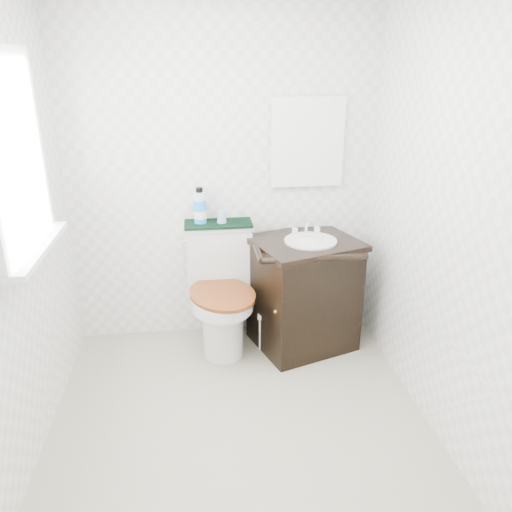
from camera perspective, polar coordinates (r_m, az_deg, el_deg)
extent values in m
plane|color=#A59F85|center=(3.05, -1.68, -19.32)|extent=(2.40, 2.40, 0.00)
plane|color=white|center=(3.59, -3.76, 8.74)|extent=(2.40, 0.00, 2.40)
plane|color=white|center=(1.37, 2.76, -13.87)|extent=(2.40, 0.00, 2.40)
plane|color=white|center=(2.59, -27.01, 1.31)|extent=(0.00, 2.40, 2.40)
plane|color=white|center=(2.76, 21.48, 3.30)|extent=(0.00, 2.40, 2.40)
cube|color=white|center=(2.73, -26.00, 10.08)|extent=(0.02, 0.70, 0.90)
cube|color=silver|center=(3.60, 5.89, 12.76)|extent=(0.50, 0.02, 0.60)
cylinder|color=silver|center=(3.59, -3.80, -8.09)|extent=(0.29, 0.29, 0.44)
cube|color=silver|center=(3.81, -4.04, -6.24)|extent=(0.29, 0.28, 0.44)
cube|color=silver|center=(3.64, -4.23, -0.04)|extent=(0.47, 0.18, 0.42)
cube|color=silver|center=(3.57, -4.33, 3.34)|extent=(0.49, 0.20, 0.03)
cylinder|color=silver|center=(3.45, -3.85, -5.20)|extent=(0.42, 0.42, 0.08)
cylinder|color=maroon|center=(3.42, -3.87, -4.36)|extent=(0.55, 0.55, 0.02)
cube|color=black|center=(3.66, 5.42, -4.56)|extent=(0.80, 0.74, 0.78)
cube|color=black|center=(3.50, 5.66, 1.49)|extent=(0.85, 0.79, 0.04)
cylinder|color=silver|center=(3.47, 6.26, 1.72)|extent=(0.36, 0.36, 0.01)
ellipsoid|color=silver|center=(3.49, 6.22, 0.87)|extent=(0.31, 0.31, 0.16)
cylinder|color=silver|center=(3.59, 5.75, 3.21)|extent=(0.02, 0.02, 0.10)
cube|color=white|center=(3.73, 1.78, -8.49)|extent=(0.20, 0.17, 0.26)
cube|color=white|center=(3.66, 1.80, -6.54)|extent=(0.22, 0.19, 0.03)
cube|color=black|center=(3.56, -4.34, 3.71)|extent=(0.48, 0.22, 0.02)
cylinder|color=#1B8EE6|center=(3.54, -6.40, 5.10)|extent=(0.09, 0.09, 0.17)
cylinder|color=silver|center=(3.51, -6.47, 6.82)|extent=(0.09, 0.09, 0.06)
cylinder|color=black|center=(3.50, -6.50, 7.52)|extent=(0.05, 0.05, 0.03)
cone|color=#81A6D4|center=(3.54, -3.95, 4.50)|extent=(0.07, 0.07, 0.08)
ellipsoid|color=#196C7B|center=(3.59, 4.38, 2.55)|extent=(0.06, 0.04, 0.02)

